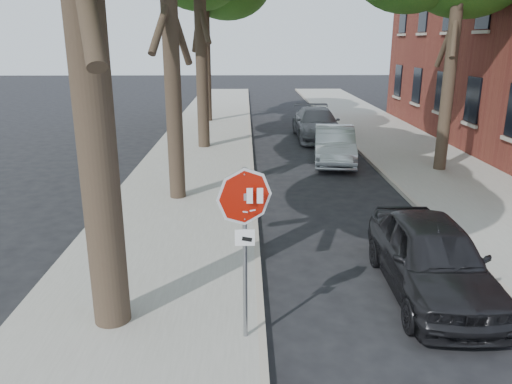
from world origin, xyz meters
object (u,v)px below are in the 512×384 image
at_px(stop_sign, 245,222).
at_px(car_b, 334,145).
at_px(car_a, 432,257).
at_px(car_c, 317,124).

distance_m(stop_sign, car_b, 12.04).
bearing_deg(car_a, car_b, 91.52).
bearing_deg(car_c, car_b, -90.04).
bearing_deg(car_a, stop_sign, -153.67).
relative_size(stop_sign, car_b, 0.65).
distance_m(stop_sign, car_a, 3.85).
bearing_deg(car_c, car_a, -90.04).
distance_m(stop_sign, car_c, 16.60).
xyz_separation_m(car_a, car_c, (0.00, 14.70, 0.00)).
relative_size(stop_sign, car_c, 0.55).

